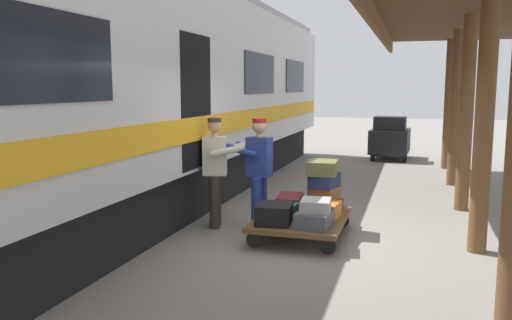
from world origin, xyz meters
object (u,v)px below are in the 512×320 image
Objects in this scene: suitcase_slate_roller at (315,219)px; suitcase_olive_duffel at (322,167)px; luggage_cart at (301,220)px; suitcase_gray_aluminum at (316,205)px; porter_by_door at (216,168)px; train_car at (109,94)px; suitcase_orange_carryall at (321,210)px; suitcase_navy_fabric at (325,180)px; suitcase_teal_softside at (283,210)px; suitcase_burgundy_valise at (326,205)px; baggage_tug at (390,138)px; suitcase_black_hardshell at (274,214)px; suitcase_brown_leather at (324,193)px; porter_in_overalls at (258,170)px; suitcase_maroon_trunk at (290,202)px.

suitcase_slate_roller is 1.08× the size of suitcase_olive_duffel.
luggage_cart is 0.64m from suitcase_gray_aluminum.
luggage_cart is 1.02× the size of porter_by_door.
suitcase_orange_carryall is at bearing -179.79° from train_car.
suitcase_slate_roller is 1.07× the size of suitcase_navy_fabric.
suitcase_orange_carryall is 0.50m from suitcase_gray_aluminum.
suitcase_gray_aluminum is 0.98m from suitcase_olive_duffel.
suitcase_slate_roller is at bearing 139.89° from suitcase_teal_softside.
suitcase_teal_softside is (0.56, 0.48, -0.00)m from suitcase_burgundy_valise.
baggage_tug is (-2.23, -8.70, -0.30)m from porter_by_door.
suitcase_teal_softside is 0.83× the size of suitcase_olive_duffel.
suitcase_gray_aluminum is at bearing 159.44° from porter_by_door.
suitcase_black_hardshell reaches higher than suitcase_slate_roller.
suitcase_brown_leather is (-0.54, -0.46, 0.19)m from suitcase_teal_softside.
suitcase_burgundy_valise is at bearing -120.69° from suitcase_black_hardshell.
suitcase_teal_softside is 1.24m from porter_by_door.
porter_in_overalls is at bearing 12.37° from suitcase_brown_leather.
suitcase_black_hardshell reaches higher than suitcase_orange_carryall.
train_car is at bearing 7.60° from suitcase_olive_duffel.
suitcase_olive_duffel reaches higher than suitcase_black_hardshell.
suitcase_black_hardshell is 0.88× the size of suitcase_burgundy_valise.
suitcase_black_hardshell reaches higher than luggage_cart.
suitcase_maroon_trunk is 0.36× the size of baggage_tug.
porter_by_door is at bearing 75.63° from baggage_tug.
train_car is 11.32× the size of porter_in_overalls.
suitcase_burgundy_valise is 8.41m from baggage_tug.
suitcase_teal_softside is at bearing -40.11° from suitcase_slate_roller.
suitcase_navy_fabric is at bearing 177.66° from suitcase_maroon_trunk.
suitcase_gray_aluminum is at bearing 90.70° from suitcase_burgundy_valise.
train_car reaches higher than suitcase_maroon_trunk.
suitcase_teal_softside is at bearing -179.75° from train_car.
porter_in_overalls is at bearing 13.20° from suitcase_burgundy_valise.
suitcase_burgundy_valise is 1.17m from porter_in_overalls.
suitcase_maroon_trunk reaches higher than luggage_cart.
luggage_cart is 0.87m from suitcase_olive_duffel.
porter_in_overalls reaches higher than suitcase_burgundy_valise.
suitcase_olive_duffel reaches higher than luggage_cart.
porter_by_door is 0.97× the size of baggage_tug.
suitcase_brown_leather is (0.02, -0.93, 0.17)m from suitcase_slate_roller.
suitcase_teal_softside is (0.56, 0.00, -0.03)m from suitcase_orange_carryall.
suitcase_burgundy_valise is at bearing -89.30° from suitcase_gray_aluminum.
porter_in_overalls is at bearing -174.01° from train_car.
suitcase_navy_fabric is (-0.54, -0.45, 0.39)m from suitcase_teal_softside.
suitcase_black_hardshell is (0.28, 0.48, 0.18)m from luggage_cart.
train_car is 3.81m from suitcase_slate_roller.
porter_by_door is at bearing -20.56° from suitcase_gray_aluminum.
suitcase_maroon_trunk is 8.47m from baggage_tug.
suitcase_gray_aluminum is 1.82m from porter_by_door.
suitcase_navy_fabric is at bearing -86.84° from suitcase_orange_carryall.
suitcase_gray_aluminum is (-3.41, 0.45, -1.47)m from train_car.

